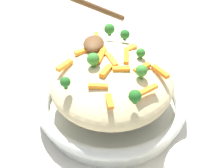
% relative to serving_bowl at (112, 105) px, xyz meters
% --- Properties ---
extents(ground_plane, '(2.40, 2.40, 0.00)m').
position_rel_serving_bowl_xyz_m(ground_plane, '(0.00, 0.00, -0.03)').
color(ground_plane, beige).
extents(serving_bowl, '(0.29, 0.29, 0.05)m').
position_rel_serving_bowl_xyz_m(serving_bowl, '(0.00, 0.00, 0.00)').
color(serving_bowl, silver).
rests_on(serving_bowl, ground_plane).
extents(pasta_mound, '(0.25, 0.23, 0.09)m').
position_rel_serving_bowl_xyz_m(pasta_mound, '(0.00, 0.00, 0.06)').
color(pasta_mound, beige).
rests_on(pasta_mound, serving_bowl).
extents(carrot_piece_0, '(0.04, 0.01, 0.01)m').
position_rel_serving_bowl_xyz_m(carrot_piece_0, '(-0.01, 0.03, 0.11)').
color(carrot_piece_0, orange).
rests_on(carrot_piece_0, pasta_mound).
extents(carrot_piece_1, '(0.04, 0.03, 0.01)m').
position_rel_serving_bowl_xyz_m(carrot_piece_1, '(0.01, -0.08, 0.10)').
color(carrot_piece_1, orange).
rests_on(carrot_piece_1, pasta_mound).
extents(carrot_piece_2, '(0.03, 0.04, 0.01)m').
position_rel_serving_bowl_xyz_m(carrot_piece_2, '(0.08, 0.06, 0.10)').
color(carrot_piece_2, orange).
rests_on(carrot_piece_2, pasta_mound).
extents(carrot_piece_3, '(0.03, 0.02, 0.01)m').
position_rel_serving_bowl_xyz_m(carrot_piece_3, '(0.03, -0.01, 0.11)').
color(carrot_piece_3, orange).
rests_on(carrot_piece_3, pasta_mound).
extents(carrot_piece_4, '(0.03, 0.03, 0.01)m').
position_rel_serving_bowl_xyz_m(carrot_piece_4, '(-0.05, 0.03, 0.10)').
color(carrot_piece_4, orange).
rests_on(carrot_piece_4, pasta_mound).
extents(carrot_piece_5, '(0.03, 0.03, 0.01)m').
position_rel_serving_bowl_xyz_m(carrot_piece_5, '(0.02, 0.05, 0.10)').
color(carrot_piece_5, orange).
rests_on(carrot_piece_5, pasta_mound).
extents(carrot_piece_6, '(0.04, 0.02, 0.01)m').
position_rel_serving_bowl_xyz_m(carrot_piece_6, '(0.00, -0.00, 0.11)').
color(carrot_piece_6, orange).
rests_on(carrot_piece_6, pasta_mound).
extents(carrot_piece_7, '(0.05, 0.02, 0.01)m').
position_rel_serving_bowl_xyz_m(carrot_piece_7, '(-0.01, -0.02, 0.11)').
color(carrot_piece_7, orange).
rests_on(carrot_piece_7, pasta_mound).
extents(carrot_piece_8, '(0.04, 0.02, 0.01)m').
position_rel_serving_bowl_xyz_m(carrot_piece_8, '(-0.03, -0.02, 0.11)').
color(carrot_piece_8, orange).
rests_on(carrot_piece_8, pasta_mound).
extents(carrot_piece_9, '(0.01, 0.03, 0.01)m').
position_rel_serving_bowl_xyz_m(carrot_piece_9, '(0.07, -0.02, 0.10)').
color(carrot_piece_9, orange).
rests_on(carrot_piece_9, pasta_mound).
extents(carrot_piece_10, '(0.01, 0.03, 0.01)m').
position_rel_serving_bowl_xyz_m(carrot_piece_10, '(0.03, 0.02, 0.11)').
color(carrot_piece_10, orange).
rests_on(carrot_piece_10, pasta_mound).
extents(carrot_piece_11, '(0.03, 0.02, 0.01)m').
position_rel_serving_bowl_xyz_m(carrot_piece_11, '(0.10, 0.00, 0.10)').
color(carrot_piece_11, orange).
rests_on(carrot_piece_11, pasta_mound).
extents(carrot_piece_12, '(0.04, 0.01, 0.01)m').
position_rel_serving_bowl_xyz_m(carrot_piece_12, '(-0.09, -0.03, 0.10)').
color(carrot_piece_12, orange).
rests_on(carrot_piece_12, pasta_mound).
extents(carrot_piece_13, '(0.02, 0.03, 0.01)m').
position_rel_serving_bowl_xyz_m(carrot_piece_13, '(-0.03, -0.06, 0.10)').
color(carrot_piece_13, orange).
rests_on(carrot_piece_13, pasta_mound).
extents(carrot_piece_14, '(0.04, 0.03, 0.01)m').
position_rel_serving_bowl_xyz_m(carrot_piece_14, '(0.02, 0.09, 0.10)').
color(carrot_piece_14, orange).
rests_on(carrot_piece_14, pasta_mound).
extents(broccoli_floret_0, '(0.02, 0.02, 0.02)m').
position_rel_serving_bowl_xyz_m(broccoli_floret_0, '(0.10, 0.04, 0.11)').
color(broccoli_floret_0, '#205B1C').
rests_on(broccoli_floret_0, pasta_mound).
extents(broccoli_floret_1, '(0.02, 0.02, 0.03)m').
position_rel_serving_bowl_xyz_m(broccoli_floret_1, '(-0.11, -0.01, 0.11)').
color(broccoli_floret_1, '#296820').
rests_on(broccoli_floret_1, pasta_mound).
extents(broccoli_floret_2, '(0.02, 0.02, 0.03)m').
position_rel_serving_bowl_xyz_m(broccoli_floret_2, '(0.02, -0.03, 0.12)').
color(broccoli_floret_2, '#377928').
rests_on(broccoli_floret_2, pasta_mound).
extents(broccoli_floret_3, '(0.02, 0.02, 0.03)m').
position_rel_serving_bowl_xyz_m(broccoli_floret_3, '(0.04, 0.05, 0.11)').
color(broccoli_floret_3, '#377928').
rests_on(broccoli_floret_3, pasta_mound).
extents(broccoli_floret_4, '(0.02, 0.02, 0.02)m').
position_rel_serving_bowl_xyz_m(broccoli_floret_4, '(0.07, -0.07, 0.11)').
color(broccoli_floret_4, '#205B1C').
rests_on(broccoli_floret_4, pasta_mound).
extents(broccoli_floret_5, '(0.02, 0.02, 0.02)m').
position_rel_serving_bowl_xyz_m(broccoli_floret_5, '(-0.02, 0.05, 0.11)').
color(broccoli_floret_5, '#296820').
rests_on(broccoli_floret_5, pasta_mound).
extents(broccoli_floret_6, '(0.02, 0.02, 0.02)m').
position_rel_serving_bowl_xyz_m(broccoli_floret_6, '(-0.09, 0.02, 0.11)').
color(broccoli_floret_6, '#205B1C').
rests_on(broccoli_floret_6, pasta_mound).
extents(serving_spoon, '(0.14, 0.17, 0.11)m').
position_rel_serving_bowl_xyz_m(serving_spoon, '(-0.09, -0.05, 0.13)').
color(serving_spoon, brown).
rests_on(serving_spoon, pasta_mound).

